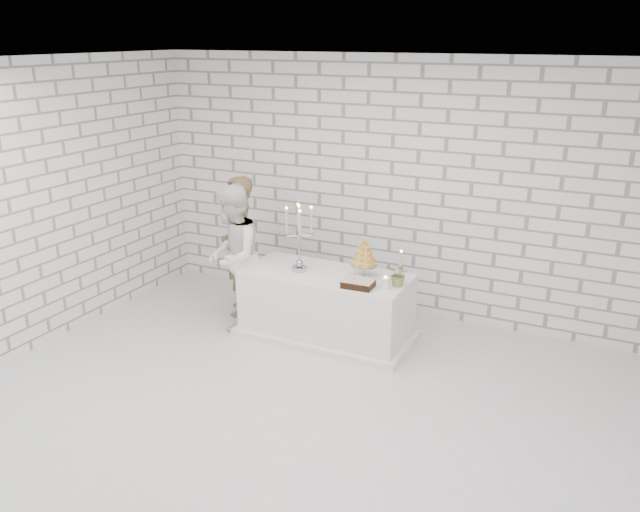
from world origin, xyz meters
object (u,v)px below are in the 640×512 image
Objects in this scene: groom at (238,246)px; candelabra at (299,238)px; croquembouche at (364,257)px; cake_table at (326,305)px; bride at (233,257)px.

candelabra is (0.93, -0.23, 0.29)m from groom.
groom is at bearing 176.45° from croquembouche.
bride is (-1.09, -0.17, 0.45)m from cake_table.
croquembouche is at bearing 10.74° from candelabra.
bride is 0.85m from candelabra.
bride reaches higher than cake_table.
groom reaches higher than croquembouche.
cake_table is at bearing 49.73° from groom.
croquembouche is (1.49, 0.25, 0.14)m from bride.
candelabra is (-0.30, -0.05, 0.75)m from cake_table.
cake_table is 2.42× the size of candelabra.
bride reaches higher than croquembouche.
cake_table is 1.08× the size of groom.
groom reaches higher than cake_table.
candelabra is at bearing -169.26° from croquembouche.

